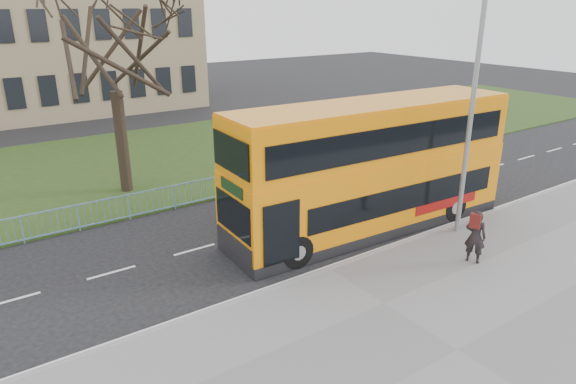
# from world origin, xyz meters

# --- Properties ---
(ground) EXTENTS (120.00, 120.00, 0.00)m
(ground) POSITION_xyz_m (0.00, 0.00, 0.00)
(ground) COLOR black
(ground) RESTS_ON ground
(pavement) EXTENTS (80.00, 10.50, 0.12)m
(pavement) POSITION_xyz_m (0.00, -6.75, 0.06)
(pavement) COLOR slate
(pavement) RESTS_ON ground
(kerb) EXTENTS (80.00, 0.20, 0.14)m
(kerb) POSITION_xyz_m (0.00, -1.55, 0.07)
(kerb) COLOR gray
(kerb) RESTS_ON ground
(grass_verge) EXTENTS (80.00, 15.40, 0.08)m
(grass_verge) POSITION_xyz_m (0.00, 14.30, 0.04)
(grass_verge) COLOR #213714
(grass_verge) RESTS_ON ground
(guard_railing) EXTENTS (40.00, 0.12, 1.10)m
(guard_railing) POSITION_xyz_m (0.00, 6.60, 0.55)
(guard_railing) COLOR #7EB1E0
(guard_railing) RESTS_ON ground
(bare_tree) EXTENTS (7.80, 7.80, 11.14)m
(bare_tree) POSITION_xyz_m (-3.00, 10.00, 5.65)
(bare_tree) COLOR black
(bare_tree) RESTS_ON grass_verge
(yellow_bus) EXTENTS (11.94, 3.37, 4.95)m
(yellow_bus) POSITION_xyz_m (3.57, 0.39, 2.66)
(yellow_bus) COLOR orange
(yellow_bus) RESTS_ON ground
(pedestrian) EXTENTS (0.70, 0.81, 1.87)m
(pedestrian) POSITION_xyz_m (4.34, -3.94, 1.06)
(pedestrian) COLOR black
(pedestrian) RESTS_ON pavement
(street_lamp) EXTENTS (1.95, 0.25, 9.18)m
(street_lamp) POSITION_xyz_m (5.88, -2.00, 5.15)
(street_lamp) COLOR gray
(street_lamp) RESTS_ON pavement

